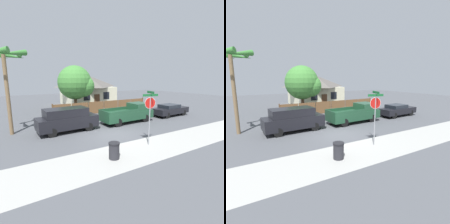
{
  "view_description": "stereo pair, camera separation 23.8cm",
  "coord_description": "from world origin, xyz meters",
  "views": [
    {
      "loc": [
        -6.74,
        -11.32,
        4.33
      ],
      "look_at": [
        0.49,
        0.83,
        1.6
      ],
      "focal_mm": 28.0,
      "sensor_mm": 36.0,
      "label": 1
    },
    {
      "loc": [
        -6.53,
        -11.44,
        4.33
      ],
      "look_at": [
        0.49,
        0.83,
        1.6
      ],
      "focal_mm": 28.0,
      "sensor_mm": 36.0,
      "label": 2
    }
  ],
  "objects": [
    {
      "name": "ground_plane",
      "position": [
        0.0,
        0.0,
        0.0
      ],
      "size": [
        80.0,
        80.0,
        0.0
      ],
      "primitive_type": "plane",
      "color": "#4C4F54"
    },
    {
      "name": "sidewalk_strip",
      "position": [
        0.0,
        -3.6,
        0.0
      ],
      "size": [
        36.0,
        3.2,
        0.01
      ],
      "color": "#A3A39E",
      "rests_on": "ground"
    },
    {
      "name": "wooden_fence",
      "position": [
        3.67,
        8.19,
        0.74
      ],
      "size": [
        12.91,
        0.12,
        1.58
      ],
      "color": "brown",
      "rests_on": "ground"
    },
    {
      "name": "house",
      "position": [
        4.64,
        15.97,
        2.55
      ],
      "size": [
        7.71,
        8.1,
        4.92
      ],
      "color": "beige",
      "rests_on": "ground"
    },
    {
      "name": "oak_tree",
      "position": [
        0.62,
        9.54,
        3.73
      ],
      "size": [
        4.33,
        4.12,
        5.89
      ],
      "color": "brown",
      "rests_on": "ground"
    },
    {
      "name": "palm_tree",
      "position": [
        -6.78,
        4.0,
        5.54
      ],
      "size": [
        3.13,
        3.35,
        6.42
      ],
      "color": "brown",
      "rests_on": "ground"
    },
    {
      "name": "red_suv",
      "position": [
        -2.78,
        2.53,
        1.04
      ],
      "size": [
        4.93,
        2.09,
        1.96
      ],
      "rotation": [
        0.0,
        0.0,
        0.05
      ],
      "color": "black",
      "rests_on": "ground"
    },
    {
      "name": "orange_pickup",
      "position": [
        3.48,
        2.54,
        0.9
      ],
      "size": [
        5.51,
        2.23,
        1.85
      ],
      "rotation": [
        0.0,
        0.0,
        0.05
      ],
      "color": "#1E472D",
      "rests_on": "ground"
    },
    {
      "name": "parked_sedan",
      "position": [
        9.39,
        2.53,
        0.72
      ],
      "size": [
        4.75,
        2.06,
        1.36
      ],
      "rotation": [
        0.0,
        0.0,
        0.05
      ],
      "color": "black",
      "rests_on": "ground"
    },
    {
      "name": "stop_sign",
      "position": [
        0.95,
        -3.13,
        2.44
      ],
      "size": [
        1.01,
        0.91,
        3.54
      ],
      "rotation": [
        0.0,
        0.0,
        -0.28
      ],
      "color": "gray",
      "rests_on": "ground"
    },
    {
      "name": "trash_bin",
      "position": [
        -2.08,
        -3.71,
        0.46
      ],
      "size": [
        0.62,
        0.62,
        0.92
      ],
      "color": "#28282D",
      "rests_on": "ground"
    }
  ]
}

